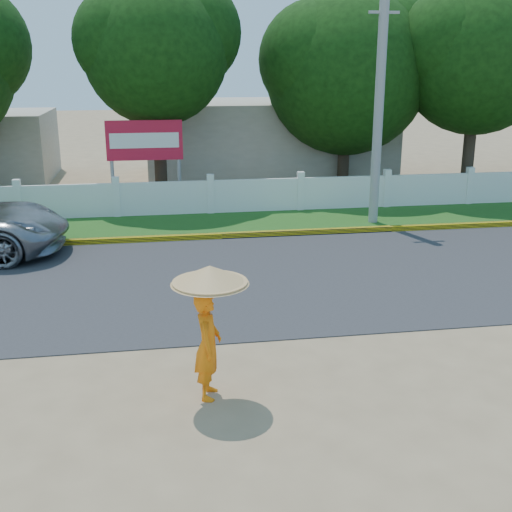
{
  "coord_description": "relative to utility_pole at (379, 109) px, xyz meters",
  "views": [
    {
      "loc": [
        -1.84,
        -9.31,
        4.78
      ],
      "look_at": [
        0.0,
        2.0,
        1.3
      ],
      "focal_mm": 45.0,
      "sensor_mm": 36.0,
      "label": 1
    }
  ],
  "objects": [
    {
      "name": "ground",
      "position": [
        -4.83,
        -9.16,
        -3.46
      ],
      "size": [
        120.0,
        120.0,
        0.0
      ],
      "primitive_type": "plane",
      "color": "#9E8460",
      "rests_on": "ground"
    },
    {
      "name": "road",
      "position": [
        -4.83,
        -4.66,
        -3.45
      ],
      "size": [
        60.0,
        7.0,
        0.02
      ],
      "primitive_type": "cube",
      "color": "#38383A",
      "rests_on": "ground"
    },
    {
      "name": "grass_verge",
      "position": [
        -4.83,
        0.59,
        -3.44
      ],
      "size": [
        60.0,
        3.5,
        0.03
      ],
      "primitive_type": "cube",
      "color": "#2D601E",
      "rests_on": "ground"
    },
    {
      "name": "curb",
      "position": [
        -4.83,
        -1.11,
        -3.38
      ],
      "size": [
        40.0,
        0.18,
        0.16
      ],
      "primitive_type": "cube",
      "color": "yellow",
      "rests_on": "ground"
    },
    {
      "name": "fence",
      "position": [
        -4.83,
        2.04,
        -2.91
      ],
      "size": [
        40.0,
        0.1,
        1.1
      ],
      "primitive_type": "cube",
      "color": "silver",
      "rests_on": "ground"
    },
    {
      "name": "building_near",
      "position": [
        -1.83,
        8.84,
        -1.86
      ],
      "size": [
        10.0,
        6.0,
        3.2
      ],
      "primitive_type": "cube",
      "color": "#B7AD99",
      "rests_on": "ground"
    },
    {
      "name": "utility_pole",
      "position": [
        0.0,
        0.0,
        0.0
      ],
      "size": [
        0.28,
        0.28,
        6.92
      ],
      "primitive_type": "cylinder",
      "color": "gray",
      "rests_on": "ground"
    },
    {
      "name": "monk_with_parasol",
      "position": [
        -5.97,
        -9.91,
        -2.13
      ],
      "size": [
        1.12,
        1.12,
        2.04
      ],
      "color": "orange",
      "rests_on": "ground"
    },
    {
      "name": "billboard",
      "position": [
        -6.88,
        3.14,
        -1.32
      ],
      "size": [
        2.5,
        0.13,
        2.95
      ],
      "color": "gray",
      "rests_on": "ground"
    },
    {
      "name": "tree_row",
      "position": [
        -2.35,
        5.04,
        1.26
      ],
      "size": [
        36.02,
        7.8,
        8.22
      ],
      "color": "#473828",
      "rests_on": "ground"
    }
  ]
}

